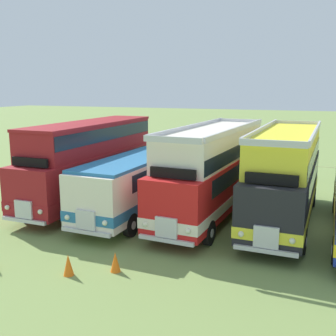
# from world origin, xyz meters

# --- Properties ---
(ground_plane) EXTENTS (200.00, 200.00, 0.00)m
(ground_plane) POSITION_xyz_m (0.00, 0.00, 0.00)
(ground_plane) COLOR #7A934C
(bus_first_in_row) EXTENTS (2.67, 10.94, 4.49)m
(bus_first_in_row) POSITION_xyz_m (-12.16, 0.21, 2.47)
(bus_first_in_row) COLOR maroon
(bus_first_in_row) RESTS_ON ground
(bus_second_in_row) EXTENTS (2.91, 11.75, 2.99)m
(bus_second_in_row) POSITION_xyz_m (-8.68, 0.26, 1.76)
(bus_second_in_row) COLOR silver
(bus_second_in_row) RESTS_ON ground
(bus_third_in_row) EXTENTS (3.15, 11.10, 4.52)m
(bus_third_in_row) POSITION_xyz_m (-5.20, 0.32, 2.36)
(bus_third_in_row) COLOR red
(bus_third_in_row) RESTS_ON ground
(bus_fourth_in_row) EXTENTS (2.74, 10.58, 4.52)m
(bus_fourth_in_row) POSITION_xyz_m (-1.73, 0.44, 2.36)
(bus_fourth_in_row) COLOR black
(bus_fourth_in_row) RESTS_ON ground
(cone_mid_row) EXTENTS (0.36, 0.36, 0.71)m
(cone_mid_row) POSITION_xyz_m (-6.64, -7.24, 0.36)
(cone_mid_row) COLOR orange
(cone_mid_row) RESTS_ON ground
(cone_far_end) EXTENTS (0.36, 0.36, 0.75)m
(cone_far_end) POSITION_xyz_m (-8.00, -8.08, 0.37)
(cone_far_end) COLOR orange
(cone_far_end) RESTS_ON ground
(rope_fence_line) EXTENTS (30.39, 0.08, 1.05)m
(rope_fence_line) POSITION_xyz_m (0.00, 10.75, 0.73)
(rope_fence_line) COLOR #8C704C
(rope_fence_line) RESTS_ON ground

